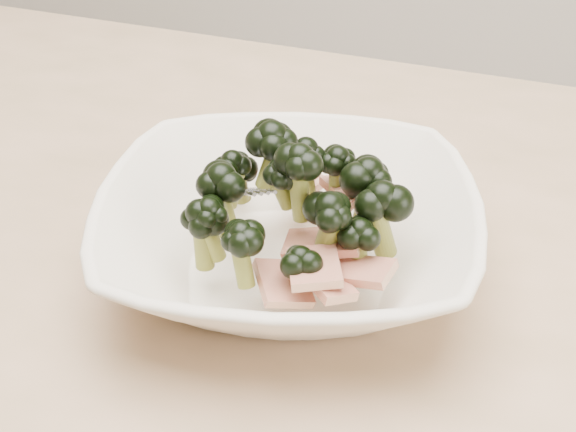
% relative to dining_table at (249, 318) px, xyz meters
% --- Properties ---
extents(dining_table, '(1.20, 0.80, 0.75)m').
position_rel_dining_table_xyz_m(dining_table, '(0.00, 0.00, 0.00)').
color(dining_table, tan).
rests_on(dining_table, ground).
extents(broccoli_dish, '(0.35, 0.35, 0.12)m').
position_rel_dining_table_xyz_m(broccoli_dish, '(0.06, -0.04, 0.14)').
color(broccoli_dish, beige).
rests_on(broccoli_dish, dining_table).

